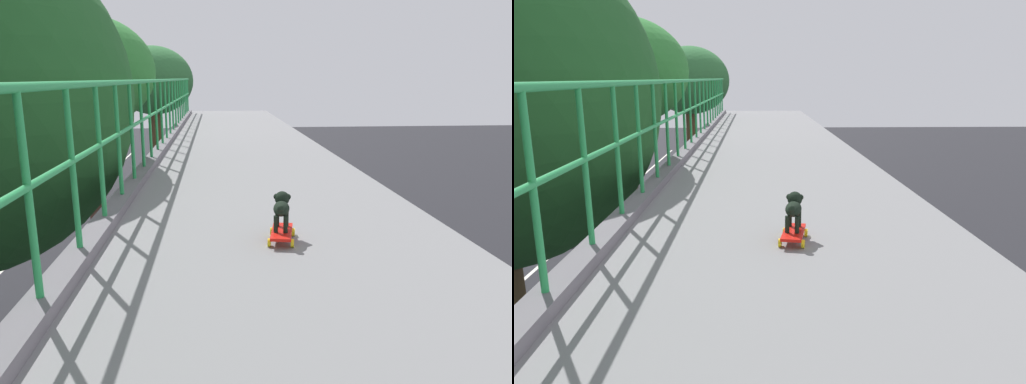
{
  "view_description": "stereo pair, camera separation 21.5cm",
  "coord_description": "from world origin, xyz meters",
  "views": [
    {
      "loc": [
        0.77,
        -2.96,
        6.45
      ],
      "look_at": [
        1.11,
        1.04,
        5.47
      ],
      "focal_mm": 33.0,
      "sensor_mm": 36.0,
      "label": 1
    },
    {
      "loc": [
        0.98,
        -2.98,
        6.45
      ],
      "look_at": [
        1.11,
        1.04,
        5.47
      ],
      "focal_mm": 33.0,
      "sensor_mm": 36.0,
      "label": 2
    }
  ],
  "objects": [
    {
      "name": "overpass_deck",
      "position": [
        1.27,
        0.0,
        4.95
      ],
      "size": [
        3.15,
        33.04,
        0.37
      ],
      "color": "gray",
      "rests_on": "bridge_pier"
    },
    {
      "name": "green_railing",
      "position": [
        -0.25,
        -0.0,
        5.44
      ],
      "size": [
        0.2,
        31.39,
        1.29
      ],
      "color": "slate",
      "rests_on": "overpass_deck"
    },
    {
      "name": "city_bus",
      "position": [
        -8.47,
        21.91,
        1.91
      ],
      "size": [
        2.53,
        10.32,
        3.39
      ],
      "color": "white",
      "rests_on": "ground"
    },
    {
      "name": "roadside_tree_far",
      "position": [
        -2.72,
        10.62,
        6.52
      ],
      "size": [
        3.72,
        3.72,
        8.12
      ],
      "color": "brown",
      "rests_on": "ground"
    },
    {
      "name": "roadside_tree_farthest",
      "position": [
        -2.47,
        22.9,
        6.21
      ],
      "size": [
        4.19,
        4.19,
        8.09
      ],
      "color": "#513923",
      "rests_on": "ground"
    },
    {
      "name": "toy_skateboard",
      "position": [
        1.29,
        0.68,
        5.21
      ],
      "size": [
        0.27,
        0.45,
        0.09
      ],
      "color": "red",
      "rests_on": "overpass_deck"
    },
    {
      "name": "small_dog",
      "position": [
        1.3,
        0.75,
        5.41
      ],
      "size": [
        0.18,
        0.34,
        0.3
      ],
      "color": "black",
      "rests_on": "toy_skateboard"
    }
  ]
}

